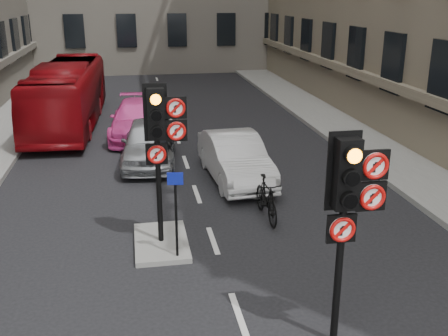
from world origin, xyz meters
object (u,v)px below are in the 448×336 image
object	(u,v)px
signal_far	(161,131)
motorcycle	(266,199)
car_pink	(137,119)
motorcyclist	(162,144)
car_white	(235,158)
car_silver	(149,142)
bus_red	(68,95)
signal_near	(350,197)
info_sign	(176,203)

from	to	relation	value
signal_far	motorcycle	distance (m)	3.56
car_pink	motorcyclist	bearing A→B (deg)	-76.83
car_white	car_pink	distance (m)	6.33
car_silver	bus_red	distance (m)	6.63
signal_far	motorcyclist	size ratio (longest dim) A/B	1.83
signal_near	bus_red	bearing A→B (deg)	110.11
bus_red	car_silver	bearing A→B (deg)	-59.04
signal_near	bus_red	size ratio (longest dim) A/B	0.37
car_pink	bus_red	distance (m)	3.71
signal_far	bus_red	distance (m)	12.48
signal_far	car_white	world-z (taller)	signal_far
car_white	motorcycle	xyz separation A→B (m)	(0.21, -3.00, -0.17)
signal_near	info_sign	xyz separation A→B (m)	(-2.39, 3.19, -1.23)
signal_far	signal_near	bearing A→B (deg)	-56.98
car_white	motorcycle	world-z (taller)	car_white
car_pink	motorcycle	size ratio (longest dim) A/B	2.65
motorcyclist	info_sign	world-z (taller)	info_sign
car_white	info_sign	size ratio (longest dim) A/B	2.26
signal_far	info_sign	bearing A→B (deg)	-75.19
signal_near	car_silver	world-z (taller)	signal_near
motorcycle	info_sign	xyz separation A→B (m)	(-2.43, -1.82, 0.81)
motorcyclist	motorcycle	bearing A→B (deg)	118.41
signal_far	motorcyclist	xyz separation A→B (m)	(0.28, 4.94, -1.73)
signal_near	car_white	world-z (taller)	signal_near
signal_far	motorcycle	world-z (taller)	signal_far
car_white	motorcycle	bearing A→B (deg)	-89.72
signal_near	car_pink	bearing A→B (deg)	102.49
signal_far	car_pink	distance (m)	9.87
motorcyclist	signal_far	bearing A→B (deg)	84.20
car_silver	info_sign	world-z (taller)	info_sign
signal_far	car_white	size ratio (longest dim) A/B	0.83
car_silver	car_white	bearing A→B (deg)	-35.97
car_silver	bus_red	size ratio (longest dim) A/B	0.44
signal_near	car_pink	world-z (taller)	signal_near
car_silver	motorcyclist	xyz separation A→B (m)	(0.37, -1.23, 0.24)
car_white	car_pink	xyz separation A→B (m)	(-2.85, 5.65, -0.01)
car_pink	motorcycle	xyz separation A→B (m)	(3.07, -8.65, -0.15)
signal_near	motorcyclist	size ratio (longest dim) A/B	1.83
signal_near	car_silver	size ratio (longest dim) A/B	0.83
signal_far	car_silver	size ratio (longest dim) A/B	0.83
signal_near	motorcycle	world-z (taller)	signal_near
car_silver	motorcycle	world-z (taller)	car_silver
motorcyclist	bus_red	bearing A→B (deg)	-65.81
signal_far	info_sign	world-z (taller)	signal_far
signal_near	bus_red	distance (m)	17.05
car_white	motorcyclist	world-z (taller)	motorcyclist
info_sign	signal_far	bearing A→B (deg)	111.93
car_pink	info_sign	xyz separation A→B (m)	(0.64, -10.47, 0.65)
car_silver	motorcycle	xyz separation A→B (m)	(2.73, -5.17, -0.19)
car_silver	motorcyclist	world-z (taller)	motorcyclist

